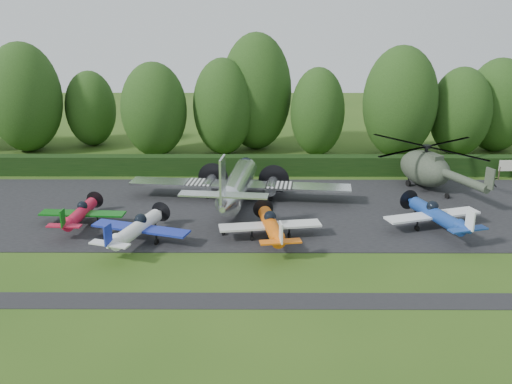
{
  "coord_description": "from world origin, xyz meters",
  "views": [
    {
      "loc": [
        2.62,
        -36.46,
        16.9
      ],
      "look_at": [
        2.44,
        7.46,
        2.5
      ],
      "focal_mm": 40.0,
      "sensor_mm": 36.0,
      "label": 1
    }
  ],
  "objects_px": {
    "light_plane_white": "(137,228)",
    "helicopter": "(425,165)",
    "light_plane_red": "(80,213)",
    "light_plane_orange": "(271,226)",
    "light_plane_blue": "(437,215)",
    "transport_plane": "(238,185)"
  },
  "relations": [
    {
      "from": "light_plane_white",
      "to": "light_plane_blue",
      "type": "bearing_deg",
      "value": -11.2
    },
    {
      "from": "light_plane_red",
      "to": "light_plane_white",
      "type": "distance_m",
      "value": 6.32
    },
    {
      "from": "light_plane_white",
      "to": "helicopter",
      "type": "xyz_separation_m",
      "value": [
        25.04,
        13.67,
        1.07
      ]
    },
    {
      "from": "transport_plane",
      "to": "helicopter",
      "type": "height_order",
      "value": "transport_plane"
    },
    {
      "from": "light_plane_blue",
      "to": "helicopter",
      "type": "relative_size",
      "value": 0.54
    },
    {
      "from": "transport_plane",
      "to": "light_plane_white",
      "type": "distance_m",
      "value": 11.45
    },
    {
      "from": "transport_plane",
      "to": "light_plane_orange",
      "type": "distance_m",
      "value": 8.82
    },
    {
      "from": "light_plane_white",
      "to": "light_plane_blue",
      "type": "distance_m",
      "value": 23.17
    },
    {
      "from": "light_plane_red",
      "to": "light_plane_blue",
      "type": "height_order",
      "value": "light_plane_blue"
    },
    {
      "from": "transport_plane",
      "to": "light_plane_orange",
      "type": "height_order",
      "value": "transport_plane"
    },
    {
      "from": "light_plane_orange",
      "to": "helicopter",
      "type": "bearing_deg",
      "value": 49.69
    },
    {
      "from": "light_plane_red",
      "to": "light_plane_orange",
      "type": "bearing_deg",
      "value": -14.75
    },
    {
      "from": "light_plane_red",
      "to": "helicopter",
      "type": "bearing_deg",
      "value": 14.77
    },
    {
      "from": "light_plane_white",
      "to": "light_plane_red",
      "type": "bearing_deg",
      "value": 127.98
    },
    {
      "from": "light_plane_red",
      "to": "light_plane_orange",
      "type": "relative_size",
      "value": 0.89
    },
    {
      "from": "helicopter",
      "to": "light_plane_red",
      "type": "bearing_deg",
      "value": -140.0
    },
    {
      "from": "light_plane_red",
      "to": "light_plane_blue",
      "type": "relative_size",
      "value": 0.86
    },
    {
      "from": "light_plane_blue",
      "to": "helicopter",
      "type": "xyz_separation_m",
      "value": [
        2.03,
        10.9,
        1.02
      ]
    },
    {
      "from": "helicopter",
      "to": "light_plane_white",
      "type": "bearing_deg",
      "value": -129.89
    },
    {
      "from": "light_plane_blue",
      "to": "light_plane_red",
      "type": "bearing_deg",
      "value": -163.73
    },
    {
      "from": "helicopter",
      "to": "transport_plane",
      "type": "bearing_deg",
      "value": -143.61
    },
    {
      "from": "light_plane_red",
      "to": "helicopter",
      "type": "height_order",
      "value": "helicopter"
    }
  ]
}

